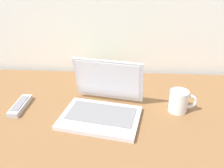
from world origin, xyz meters
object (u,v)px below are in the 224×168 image
(book_stack, at_px, (102,76))
(laptop, at_px, (103,104))
(remote_control_near, at_px, (20,105))
(coffee_mug, at_px, (179,101))

(book_stack, bearing_deg, laptop, -83.28)
(laptop, distance_m, remote_control_near, 0.37)
(book_stack, bearing_deg, coffee_mug, -36.24)
(remote_control_near, relative_size, book_stack, 0.71)
(coffee_mug, height_order, remote_control_near, coffee_mug)
(coffee_mug, height_order, book_stack, coffee_mug)
(coffee_mug, bearing_deg, book_stack, 143.76)
(remote_control_near, xyz_separation_m, book_stack, (0.33, 0.28, 0.02))
(laptop, xyz_separation_m, book_stack, (-0.03, 0.30, -0.01))
(coffee_mug, distance_m, book_stack, 0.44)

